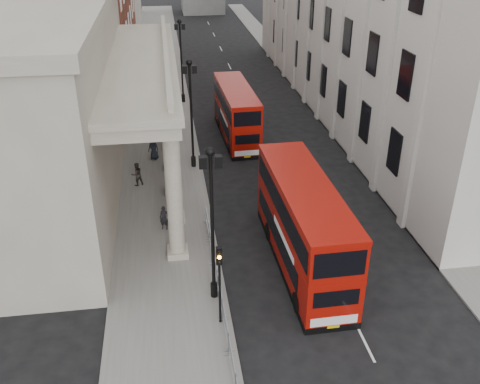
{
  "coord_description": "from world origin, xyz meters",
  "views": [
    {
      "loc": [
        -2.4,
        -17.87,
        17.74
      ],
      "look_at": [
        1.54,
        9.52,
        3.14
      ],
      "focal_mm": 40.0,
      "sensor_mm": 36.0,
      "label": 1
    }
  ],
  "objects_px": {
    "pedestrian_c": "(154,148)",
    "lamp_post_north": "(181,56)",
    "bus_near": "(303,223)",
    "pedestrian_a": "(164,218)",
    "bus_far": "(236,112)",
    "lamp_post_south": "(212,216)",
    "traffic_light": "(219,272)",
    "pedestrian_b": "(137,174)",
    "lamp_post_mid": "(191,107)"
  },
  "relations": [
    {
      "from": "bus_near",
      "to": "pedestrian_a",
      "type": "xyz_separation_m",
      "value": [
        -7.59,
        4.6,
        -1.71
      ]
    },
    {
      "from": "pedestrian_b",
      "to": "lamp_post_north",
      "type": "bearing_deg",
      "value": -131.02
    },
    {
      "from": "bus_far",
      "to": "lamp_post_north",
      "type": "bearing_deg",
      "value": 110.37
    },
    {
      "from": "pedestrian_a",
      "to": "pedestrian_b",
      "type": "height_order",
      "value": "pedestrian_b"
    },
    {
      "from": "lamp_post_south",
      "to": "pedestrian_c",
      "type": "bearing_deg",
      "value": 99.65
    },
    {
      "from": "lamp_post_mid",
      "to": "pedestrian_a",
      "type": "xyz_separation_m",
      "value": [
        -2.39,
        -9.02,
        -4.01
      ]
    },
    {
      "from": "lamp_post_north",
      "to": "bus_far",
      "type": "distance_m",
      "value": 11.26
    },
    {
      "from": "lamp_post_north",
      "to": "traffic_light",
      "type": "bearing_deg",
      "value": -89.83
    },
    {
      "from": "traffic_light",
      "to": "bus_far",
      "type": "bearing_deg",
      "value": 80.34
    },
    {
      "from": "bus_near",
      "to": "bus_far",
      "type": "xyz_separation_m",
      "value": [
        -1.03,
        19.48,
        -0.28
      ]
    },
    {
      "from": "lamp_post_south",
      "to": "pedestrian_a",
      "type": "distance_m",
      "value": 8.4
    },
    {
      "from": "pedestrian_c",
      "to": "bus_far",
      "type": "bearing_deg",
      "value": 58.05
    },
    {
      "from": "lamp_post_south",
      "to": "traffic_light",
      "type": "xyz_separation_m",
      "value": [
        0.1,
        -2.02,
        -1.8
      ]
    },
    {
      "from": "lamp_post_mid",
      "to": "pedestrian_c",
      "type": "xyz_separation_m",
      "value": [
        -3.03,
        1.82,
        -3.87
      ]
    },
    {
      "from": "pedestrian_b",
      "to": "bus_far",
      "type": "bearing_deg",
      "value": -162.77
    },
    {
      "from": "pedestrian_a",
      "to": "bus_far",
      "type": "bearing_deg",
      "value": 79.54
    },
    {
      "from": "bus_far",
      "to": "lamp_post_mid",
      "type": "bearing_deg",
      "value": -127.37
    },
    {
      "from": "traffic_light",
      "to": "bus_near",
      "type": "bearing_deg",
      "value": 40.81
    },
    {
      "from": "pedestrian_c",
      "to": "bus_near",
      "type": "bearing_deg",
      "value": -33.22
    },
    {
      "from": "traffic_light",
      "to": "pedestrian_b",
      "type": "distance_m",
      "value": 16.08
    },
    {
      "from": "lamp_post_mid",
      "to": "pedestrian_a",
      "type": "relative_size",
      "value": 5.33
    },
    {
      "from": "bus_far",
      "to": "pedestrian_a",
      "type": "xyz_separation_m",
      "value": [
        -6.56,
        -14.88,
        -1.43
      ]
    },
    {
      "from": "lamp_post_south",
      "to": "lamp_post_north",
      "type": "xyz_separation_m",
      "value": [
        0.0,
        32.0,
        0.0
      ]
    },
    {
      "from": "bus_far",
      "to": "pedestrian_c",
      "type": "distance_m",
      "value": 8.35
    },
    {
      "from": "lamp_post_mid",
      "to": "pedestrian_c",
      "type": "relative_size",
      "value": 4.52
    },
    {
      "from": "lamp_post_north",
      "to": "pedestrian_c",
      "type": "height_order",
      "value": "lamp_post_north"
    },
    {
      "from": "lamp_post_south",
      "to": "traffic_light",
      "type": "distance_m",
      "value": 2.71
    },
    {
      "from": "traffic_light",
      "to": "bus_far",
      "type": "distance_m",
      "value": 24.24
    },
    {
      "from": "lamp_post_south",
      "to": "traffic_light",
      "type": "height_order",
      "value": "lamp_post_south"
    },
    {
      "from": "lamp_post_north",
      "to": "bus_far",
      "type": "relative_size",
      "value": 0.8
    },
    {
      "from": "lamp_post_south",
      "to": "lamp_post_mid",
      "type": "height_order",
      "value": "same"
    },
    {
      "from": "lamp_post_south",
      "to": "bus_far",
      "type": "relative_size",
      "value": 0.8
    },
    {
      "from": "bus_near",
      "to": "traffic_light",
      "type": "bearing_deg",
      "value": -140.39
    },
    {
      "from": "pedestrian_b",
      "to": "pedestrian_c",
      "type": "bearing_deg",
      "value": -133.19
    },
    {
      "from": "traffic_light",
      "to": "bus_near",
      "type": "height_order",
      "value": "bus_near"
    },
    {
      "from": "lamp_post_mid",
      "to": "pedestrian_c",
      "type": "distance_m",
      "value": 5.24
    },
    {
      "from": "bus_near",
      "to": "bus_far",
      "type": "bearing_deg",
      "value": 91.83
    },
    {
      "from": "pedestrian_a",
      "to": "pedestrian_c",
      "type": "height_order",
      "value": "pedestrian_c"
    },
    {
      "from": "lamp_post_north",
      "to": "traffic_light",
      "type": "height_order",
      "value": "lamp_post_north"
    },
    {
      "from": "pedestrian_a",
      "to": "pedestrian_b",
      "type": "distance_m",
      "value": 6.61
    },
    {
      "from": "traffic_light",
      "to": "pedestrian_a",
      "type": "xyz_separation_m",
      "value": [
        -2.49,
        9.0,
        -2.21
      ]
    },
    {
      "from": "lamp_post_north",
      "to": "bus_far",
      "type": "height_order",
      "value": "lamp_post_north"
    },
    {
      "from": "lamp_post_north",
      "to": "pedestrian_c",
      "type": "bearing_deg",
      "value": -102.06
    },
    {
      "from": "pedestrian_c",
      "to": "lamp_post_north",
      "type": "bearing_deg",
      "value": 106.68
    },
    {
      "from": "lamp_post_south",
      "to": "bus_near",
      "type": "bearing_deg",
      "value": 24.62
    },
    {
      "from": "bus_near",
      "to": "pedestrian_b",
      "type": "relative_size",
      "value": 6.67
    },
    {
      "from": "bus_near",
      "to": "pedestrian_b",
      "type": "height_order",
      "value": "bus_near"
    },
    {
      "from": "bus_far",
      "to": "pedestrian_a",
      "type": "bearing_deg",
      "value": -115.76
    },
    {
      "from": "bus_near",
      "to": "lamp_post_north",
      "type": "bearing_deg",
      "value": 98.75
    },
    {
      "from": "traffic_light",
      "to": "lamp_post_north",
      "type": "bearing_deg",
      "value": 90.17
    }
  ]
}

